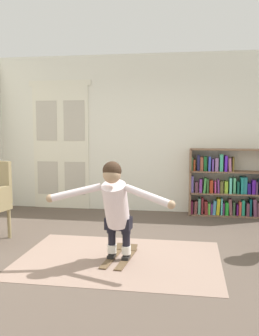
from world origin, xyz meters
TOP-DOWN VIEW (x-y plane):
  - ground_plane at (0.00, 0.00)m, footprint 7.20×7.20m
  - back_wall at (0.00, 2.60)m, footprint 6.00×0.10m
  - double_door at (-1.73, 2.54)m, footprint 1.22×0.05m
  - rug at (-0.09, -0.11)m, footprint 2.41×1.70m
  - bookshelf at (1.44, 2.39)m, footprint 1.56×0.30m
  - skis_pair at (-0.09, -0.08)m, footprint 0.34×0.79m
  - person_skier at (-0.10, -0.25)m, footprint 1.45×0.65m

SIDE VIEW (x-z plane):
  - ground_plane at x=0.00m, z-range 0.00..0.00m
  - rug at x=-0.09m, z-range 0.00..0.01m
  - skis_pair at x=-0.09m, z-range -0.01..0.06m
  - bookshelf at x=1.44m, z-range -0.09..1.10m
  - person_skier at x=-0.10m, z-range 0.15..1.28m
  - double_door at x=-1.73m, z-range 0.01..2.46m
  - back_wall at x=0.00m, z-range 0.00..2.90m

